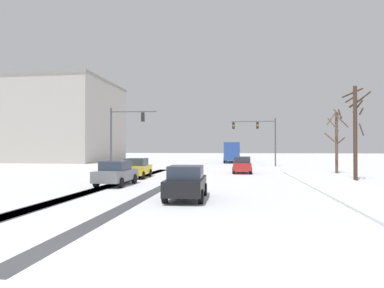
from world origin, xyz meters
TOP-DOWN VIEW (x-y plane):
  - ground_plane at (0.00, 0.00)m, footprint 300.00×300.00m
  - wheel_track_left_lane at (-4.63, 14.23)m, footprint 1.01×31.30m
  - wheel_track_right_lane at (-4.51, 14.23)m, footprint 1.03×31.30m
  - wheel_track_center at (-0.96, 14.23)m, footprint 0.74×31.30m
  - sidewalk_kerb_right at (10.23, 12.81)m, footprint 4.00×31.30m
  - traffic_signal_far_right at (6.76, 38.52)m, footprint 6.00×0.51m
  - traffic_signal_near_left at (-7.60, 24.55)m, footprint 4.70×0.58m
  - car_red_lead at (4.17, 25.71)m, footprint 1.85×4.11m
  - car_yellow_cab_second at (-4.53, 19.29)m, footprint 1.97×4.17m
  - car_grey_third at (-4.21, 13.74)m, footprint 1.90×4.13m
  - car_black_fourth at (1.26, 8.62)m, footprint 1.94×4.15m
  - bus_oncoming at (2.89, 50.12)m, footprint 2.71×11.01m
  - bare_tree_sidewalk_mid at (12.62, 19.32)m, footprint 1.81×1.76m
  - bare_tree_sidewalk_far at (13.33, 26.66)m, footprint 2.12×1.99m
  - office_building_far_left_block at (-29.64, 50.29)m, footprint 20.51×19.07m

SIDE VIEW (x-z plane):
  - ground_plane at x=0.00m, z-range 0.00..0.00m
  - wheel_track_left_lane at x=-4.63m, z-range 0.00..0.01m
  - wheel_track_right_lane at x=-4.51m, z-range 0.00..0.01m
  - wheel_track_center at x=-0.96m, z-range 0.00..0.01m
  - sidewalk_kerb_right at x=10.23m, z-range 0.00..0.12m
  - car_red_lead at x=4.17m, z-range 0.01..1.63m
  - car_yellow_cab_second at x=-4.53m, z-range 0.01..1.63m
  - car_grey_third at x=-4.21m, z-range 0.01..1.63m
  - car_black_fourth at x=1.26m, z-range 0.01..1.63m
  - bus_oncoming at x=2.89m, z-range 0.30..3.68m
  - bare_tree_sidewalk_far at x=13.33m, z-range 0.24..6.48m
  - bare_tree_sidewalk_mid at x=12.62m, z-range 0.41..7.57m
  - traffic_signal_near_left at x=-7.60m, z-range 1.09..7.59m
  - traffic_signal_far_right at x=6.76m, z-range 1.39..7.89m
  - office_building_far_left_block at x=-29.64m, z-range 0.01..14.68m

